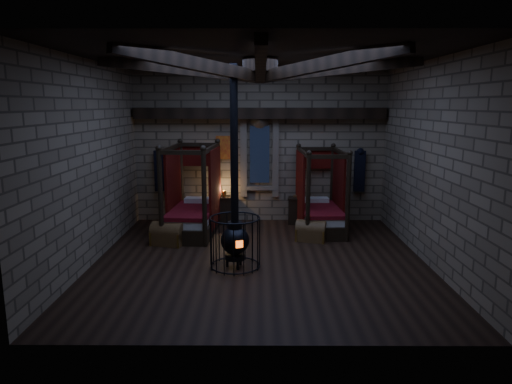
{
  "coord_description": "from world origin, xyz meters",
  "views": [
    {
      "loc": [
        -0.03,
        -9.3,
        3.29
      ],
      "look_at": [
        -0.09,
        0.6,
        1.38
      ],
      "focal_mm": 32.0,
      "sensor_mm": 36.0,
      "label": 1
    }
  ],
  "objects_px": {
    "trunk_left": "(168,234)",
    "stove": "(235,238)",
    "bed_right": "(320,211)",
    "trunk_right": "(311,231)",
    "bed_left": "(193,212)"
  },
  "relations": [
    {
      "from": "bed_left",
      "to": "bed_right",
      "type": "distance_m",
      "value": 3.33
    },
    {
      "from": "bed_left",
      "to": "trunk_right",
      "type": "xyz_separation_m",
      "value": [
        2.97,
        -0.67,
        -0.33
      ]
    },
    {
      "from": "stove",
      "to": "bed_right",
      "type": "bearing_deg",
      "value": 32.52
    },
    {
      "from": "trunk_right",
      "to": "stove",
      "type": "xyz_separation_m",
      "value": [
        -1.77,
        -1.86,
        0.4
      ]
    },
    {
      "from": "trunk_left",
      "to": "trunk_right",
      "type": "height_order",
      "value": "trunk_left"
    },
    {
      "from": "trunk_left",
      "to": "stove",
      "type": "distance_m",
      "value": 2.3
    },
    {
      "from": "bed_left",
      "to": "bed_right",
      "type": "relative_size",
      "value": 1.07
    },
    {
      "from": "bed_right",
      "to": "trunk_left",
      "type": "height_order",
      "value": "bed_right"
    },
    {
      "from": "trunk_right",
      "to": "bed_left",
      "type": "bearing_deg",
      "value": -176.36
    },
    {
      "from": "bed_left",
      "to": "trunk_left",
      "type": "distance_m",
      "value": 1.14
    },
    {
      "from": "trunk_right",
      "to": "stove",
      "type": "bearing_deg",
      "value": -117.14
    },
    {
      "from": "trunk_left",
      "to": "stove",
      "type": "xyz_separation_m",
      "value": [
        1.67,
        -1.54,
        0.38
      ]
    },
    {
      "from": "trunk_left",
      "to": "trunk_right",
      "type": "bearing_deg",
      "value": 20.49
    },
    {
      "from": "bed_left",
      "to": "trunk_left",
      "type": "xyz_separation_m",
      "value": [
        -0.46,
        -1.0,
        -0.31
      ]
    },
    {
      "from": "trunk_left",
      "to": "bed_right",
      "type": "bearing_deg",
      "value": 33.97
    }
  ]
}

